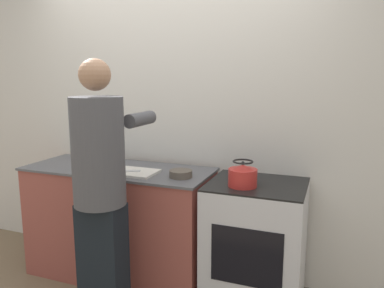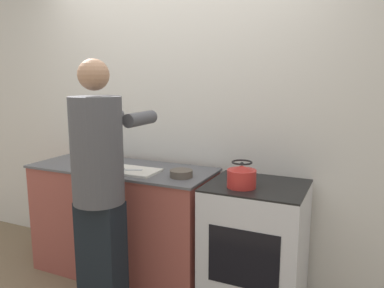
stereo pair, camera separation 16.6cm
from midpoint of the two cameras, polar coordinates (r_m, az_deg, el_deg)
name	(u,v)px [view 1 (the left image)]	position (r m, az deg, el deg)	size (l,w,h in m)	color
wall_back	(176,116)	(3.11, -3.93, 4.34)	(8.00, 0.05, 2.60)	silver
counter	(120,222)	(3.17, -12.47, -11.56)	(1.50, 0.60, 0.91)	#9E4C42
oven	(255,244)	(2.77, 7.87, -14.91)	(0.66, 0.59, 0.89)	silver
person	(101,185)	(2.48, -15.63, -6.07)	(0.37, 0.61, 1.73)	black
cutting_board	(131,172)	(2.85, -10.89, -4.23)	(0.38, 0.26, 0.02)	silver
knife	(125,171)	(2.85, -11.87, -4.03)	(0.22, 0.11, 0.01)	silver
kettle	(243,176)	(2.51, 5.85, -4.82)	(0.19, 0.19, 0.18)	red
bowl_prep	(181,174)	(2.69, -3.50, -4.56)	(0.16, 0.16, 0.05)	brown
canister_jar	(97,156)	(3.14, -15.71, -1.77)	(0.12, 0.12, 0.16)	#4C4C51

